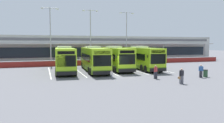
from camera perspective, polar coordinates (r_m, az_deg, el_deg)
name	(u,v)px	position (r m, az deg, el deg)	size (l,w,h in m)	color
ground_plane	(118,76)	(27.52, 1.66, -3.82)	(200.00, 200.00, 0.00)	#56565B
terminal_building	(82,48)	(53.33, -8.17, 3.52)	(70.00, 13.00, 6.00)	#B7B7B2
red_barrier_wall	(93,62)	(41.30, -5.16, -0.20)	(60.00, 0.40, 1.10)	maroon
coach_bus_leftmost	(65,60)	(32.07, -12.71, 0.49)	(3.48, 12.28, 3.78)	#9ED11E
coach_bus_left_centre	(94,59)	(31.88, -4.90, 0.57)	(3.48, 12.28, 3.78)	#9ED11E
coach_bus_centre	(115,58)	(34.15, 0.88, 0.86)	(3.48, 12.28, 3.78)	#9ED11E
coach_bus_right_centre	(141,58)	(35.17, 7.91, 0.93)	(3.48, 12.28, 3.78)	#9ED11E
bay_stripe_far_west	(50,72)	(31.88, -16.52, -2.83)	(0.14, 13.00, 0.01)	silver
bay_stripe_west	(79,71)	(32.26, -9.04, -2.61)	(0.14, 13.00, 0.01)	silver
bay_stripe_mid_west	(105,70)	(33.18, -1.85, -2.35)	(0.14, 13.00, 0.01)	silver
bay_stripe_centre	(130,69)	(34.58, 4.85, -2.08)	(0.14, 13.00, 0.01)	silver
bay_stripe_mid_east	(153,68)	(36.41, 10.95, -1.80)	(0.14, 13.00, 0.01)	silver
pedestrian_with_handbag	(181,75)	(22.92, 18.26, -3.62)	(0.63, 0.31, 1.62)	slate
pedestrian_in_dark_coat	(156,71)	(25.40, 11.73, -2.64)	(0.53, 0.33, 1.62)	#33333D
pedestrian_child	(112,74)	(24.74, -0.09, -3.51)	(0.27, 0.28, 1.00)	slate
pedestrian_near_bin	(201,71)	(27.91, 22.93, -2.26)	(0.52, 0.40, 1.62)	#33333D
lamp_post_west	(50,32)	(41.94, -16.33, 7.54)	(3.24, 0.28, 11.00)	#9E9EA3
lamp_post_centre	(90,33)	(43.19, -5.84, 7.62)	(3.24, 0.28, 11.00)	#9E9EA3
lamp_post_east	(126,34)	(46.32, 3.94, 7.44)	(3.24, 0.28, 11.00)	#9E9EA3
litter_bin	(205,73)	(28.68, 23.97, -2.94)	(0.54, 0.54, 0.93)	#2D5133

